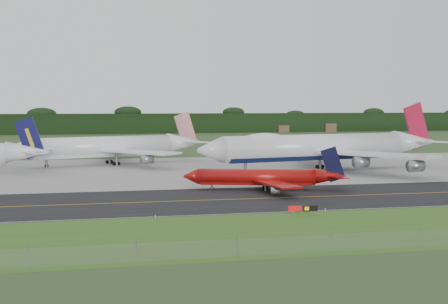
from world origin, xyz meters
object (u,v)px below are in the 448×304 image
(jet_ba_747, at_px, (322,147))
(jet_red_737, at_px, (265,178))
(jet_star_tail, at_px, (112,147))
(taxiway_sign, at_px, (303,209))

(jet_ba_747, height_order, jet_red_737, jet_ba_747)
(jet_red_737, relative_size, jet_star_tail, 0.58)
(jet_star_tail, bearing_deg, jet_ba_747, -27.90)
(jet_star_tail, distance_m, taxiway_sign, 97.68)
(jet_red_737, height_order, jet_star_tail, jet_star_tail)
(taxiway_sign, bearing_deg, jet_ba_747, 66.46)
(jet_ba_747, relative_size, taxiway_sign, 15.23)
(jet_red_737, bearing_deg, jet_ba_747, 52.26)
(jet_ba_747, xyz_separation_m, jet_red_737, (-25.56, -33.01, -3.82))
(jet_star_tail, relative_size, taxiway_sign, 12.01)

